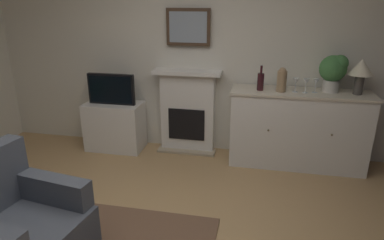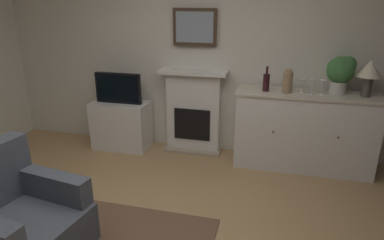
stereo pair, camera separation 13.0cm
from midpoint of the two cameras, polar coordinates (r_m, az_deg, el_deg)
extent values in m
cube|color=silver|center=(4.40, 1.25, 13.10)|extent=(5.77, 0.06, 2.90)
cube|color=white|center=(4.53, -1.51, 1.25)|extent=(0.70, 0.18, 1.05)
cube|color=tan|center=(4.63, -1.73, -5.13)|extent=(0.77, 0.20, 0.03)
cube|color=black|center=(4.49, -1.77, -0.77)|extent=(0.48, 0.02, 0.42)
cube|color=white|center=(4.36, -1.66, 7.99)|extent=(0.87, 0.27, 0.05)
cube|color=#473323|center=(4.35, -1.52, 15.23)|extent=(0.55, 0.03, 0.45)
cube|color=#8C99A8|center=(4.33, -1.57, 15.21)|extent=(0.47, 0.01, 0.37)
cube|color=white|center=(4.29, 16.33, -1.66)|extent=(1.58, 0.45, 0.91)
cube|color=beige|center=(4.15, 16.95, 4.38)|extent=(1.61, 0.48, 0.03)
sphere|color=brown|center=(4.03, 11.72, -1.71)|extent=(0.02, 0.02, 0.02)
sphere|color=brown|center=(4.10, 21.48, -2.34)|extent=(0.02, 0.02, 0.02)
cylinder|color=#4C4742|center=(4.23, 25.27, 5.35)|extent=(0.10, 0.10, 0.22)
cone|color=#EFE5C6|center=(4.19, 25.67, 7.99)|extent=(0.26, 0.26, 0.18)
cylinder|color=#331419|center=(4.07, 10.47, 6.28)|extent=(0.08, 0.08, 0.20)
cylinder|color=#331419|center=(4.04, 10.59, 8.28)|extent=(0.03, 0.03, 0.09)
cylinder|color=silver|center=(4.10, 15.92, 4.54)|extent=(0.06, 0.06, 0.00)
cylinder|color=silver|center=(4.09, 15.98, 5.18)|extent=(0.01, 0.01, 0.09)
cone|color=silver|center=(4.07, 16.09, 6.27)|extent=(0.07, 0.07, 0.07)
cylinder|color=silver|center=(4.10, 17.46, 4.38)|extent=(0.06, 0.06, 0.00)
cylinder|color=silver|center=(4.09, 17.53, 5.02)|extent=(0.01, 0.01, 0.09)
cone|color=silver|center=(4.07, 17.65, 6.11)|extent=(0.07, 0.07, 0.07)
cylinder|color=silver|center=(4.14, 18.94, 4.38)|extent=(0.06, 0.06, 0.00)
cylinder|color=silver|center=(4.13, 19.01, 5.01)|extent=(0.01, 0.01, 0.09)
cone|color=silver|center=(4.11, 19.14, 6.09)|extent=(0.07, 0.07, 0.07)
cylinder|color=#9E7F5B|center=(4.05, 13.85, 6.28)|extent=(0.11, 0.11, 0.24)
sphere|color=#9E7F5B|center=(4.03, 13.99, 7.94)|extent=(0.08, 0.08, 0.08)
cube|color=white|center=(4.75, -13.49, -1.01)|extent=(0.75, 0.42, 0.64)
cube|color=black|center=(4.58, -14.11, 5.02)|extent=(0.62, 0.06, 0.40)
cube|color=black|center=(4.55, -14.28, 4.91)|extent=(0.57, 0.01, 0.35)
cylinder|color=beige|center=(4.22, 21.29, 5.33)|extent=(0.18, 0.18, 0.14)
sphere|color=#3D753D|center=(4.18, 21.64, 7.98)|extent=(0.30, 0.30, 0.30)
sphere|color=#3D753D|center=(4.15, 22.64, 8.76)|extent=(0.18, 0.18, 0.18)
cube|color=#474C56|center=(3.02, -23.77, -10.42)|extent=(0.73, 0.25, 0.22)
cylinder|color=#473323|center=(3.49, -26.87, -15.94)|extent=(0.05, 0.05, 0.10)
camera|label=1|loc=(0.06, -91.30, -0.47)|focal=31.97mm
camera|label=2|loc=(0.06, 88.70, 0.47)|focal=31.97mm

